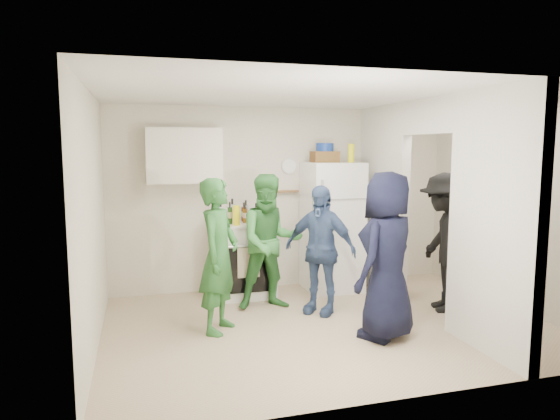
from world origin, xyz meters
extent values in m
plane|color=tan|center=(0.00, 0.00, 0.00)|extent=(4.80, 4.80, 0.00)
plane|color=silver|center=(0.00, 1.70, 1.25)|extent=(4.80, 0.00, 4.80)
plane|color=silver|center=(0.00, -1.70, 1.25)|extent=(4.80, 0.00, 4.80)
plane|color=silver|center=(-2.40, 0.00, 1.25)|extent=(0.00, 3.40, 3.40)
plane|color=silver|center=(2.40, 0.00, 1.25)|extent=(0.00, 3.40, 3.40)
plane|color=white|center=(0.00, 0.00, 2.50)|extent=(4.80, 4.80, 0.00)
cube|color=silver|center=(1.20, 1.10, 1.25)|extent=(0.12, 1.20, 2.50)
cube|color=silver|center=(1.20, -1.10, 1.25)|extent=(0.12, 1.20, 2.50)
cube|color=silver|center=(1.20, 0.00, 2.30)|extent=(0.12, 1.00, 0.40)
cube|color=white|center=(-0.68, 1.37, 0.49)|extent=(0.82, 0.69, 0.98)
cube|color=silver|center=(-1.40, 1.52, 1.85)|extent=(0.95, 0.34, 0.70)
cube|color=white|center=(0.57, 1.34, 0.88)|extent=(0.72, 0.70, 1.75)
cube|color=brown|center=(0.47, 1.39, 1.83)|extent=(0.35, 0.25, 0.15)
cylinder|color=navy|center=(0.47, 1.39, 1.96)|extent=(0.24, 0.24, 0.11)
cylinder|color=yellow|center=(0.79, 1.24, 1.88)|extent=(0.09, 0.09, 0.25)
cylinder|color=white|center=(0.05, 1.68, 1.70)|extent=(0.22, 0.02, 0.22)
cube|color=olive|center=(0.00, 1.65, 1.35)|extent=(0.35, 0.08, 0.03)
cube|color=black|center=(2.38, 0.20, 1.65)|extent=(0.03, 0.70, 0.80)
cube|color=white|center=(2.36, 0.20, 1.65)|extent=(0.04, 0.76, 0.86)
cube|color=white|center=(2.34, 0.20, 2.00)|extent=(0.04, 0.82, 0.18)
cylinder|color=yellow|center=(-0.80, 1.15, 1.11)|extent=(0.09, 0.09, 0.25)
cylinder|color=#AC0B27|center=(-0.46, 1.17, 1.04)|extent=(0.09, 0.09, 0.12)
imported|color=#2C7036|center=(-1.18, 0.16, 0.82)|extent=(0.64, 0.71, 1.64)
imported|color=#3D8B3E|center=(-0.46, 0.76, 0.82)|extent=(0.80, 0.63, 1.64)
imported|color=#3A5A80|center=(0.06, 0.44, 0.76)|extent=(0.90, 0.89, 1.52)
imported|color=black|center=(0.44, -0.49, 0.86)|extent=(1.00, 0.92, 1.71)
imported|color=black|center=(1.52, 0.13, 0.83)|extent=(0.90, 1.20, 1.66)
cylinder|color=olive|center=(-0.98, 1.47, 1.13)|extent=(0.08, 0.08, 0.30)
cylinder|color=#1C4115|center=(-0.86, 1.29, 1.12)|extent=(0.06, 0.06, 0.28)
cylinder|color=#B3BFC2|center=(-0.78, 1.54, 1.13)|extent=(0.08, 0.08, 0.30)
cylinder|color=brown|center=(-0.65, 1.33, 1.10)|extent=(0.06, 0.06, 0.24)
cylinder|color=#99A0AA|center=(-0.60, 1.54, 1.12)|extent=(0.07, 0.07, 0.27)
cylinder|color=#13341A|center=(-0.49, 1.37, 1.10)|extent=(0.06, 0.06, 0.25)
cylinder|color=olive|center=(-0.42, 1.50, 1.10)|extent=(0.08, 0.08, 0.24)
cylinder|color=#B4BAC0|center=(-0.98, 1.25, 1.13)|extent=(0.08, 0.08, 0.30)
cylinder|color=#53270E|center=(-0.64, 1.46, 1.11)|extent=(0.07, 0.07, 0.25)
cylinder|color=#1A4C1D|center=(-0.40, 1.28, 1.10)|extent=(0.07, 0.07, 0.24)
camera|label=1|loc=(-1.95, -4.98, 1.94)|focal=32.00mm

